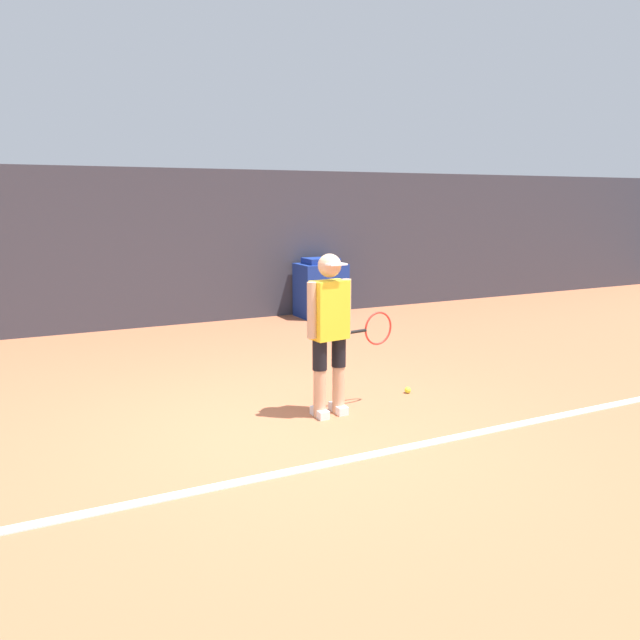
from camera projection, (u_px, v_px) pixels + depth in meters
The scene contains 6 objects.
ground_plane at pixel (296, 429), 5.64m from camera, with size 24.00×24.00×0.00m, color #B76642.
back_wall at pixel (162, 248), 10.08m from camera, with size 24.00×0.10×2.54m.
court_baseline at pixel (338, 462), 4.93m from camera, with size 21.60×0.10×0.01m.
tennis_player at pixel (331, 328), 5.88m from camera, with size 1.00×0.31×1.56m.
tennis_ball at pixel (408, 390), 6.69m from camera, with size 0.07×0.07×0.07m.
covered_chair at pixel (321, 289), 11.02m from camera, with size 0.81×0.64×1.04m.
Camera 1 is at (-2.17, -4.90, 2.05)m, focal length 35.00 mm.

